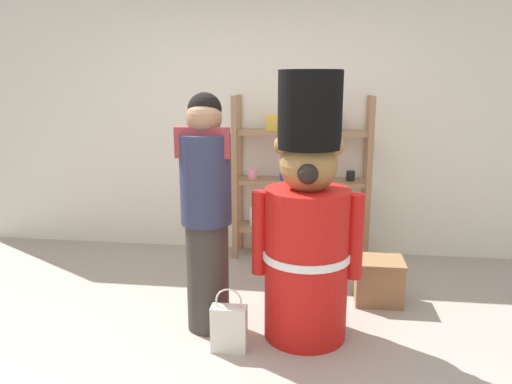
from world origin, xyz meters
TOP-DOWN VIEW (x-y plane):
  - ground_plane at (0.00, 0.00)m, footprint 6.40×6.40m
  - back_wall at (0.00, 2.20)m, footprint 6.40×0.12m
  - merchandise_shelf at (0.31, 1.98)m, footprint 1.31×0.35m
  - teddy_bear_guard at (0.40, 0.41)m, footprint 0.74×0.58m
  - person_shopper at (-0.28, 0.44)m, footprint 0.36×0.34m
  - shopping_bag at (-0.08, 0.14)m, footprint 0.23×0.11m
  - display_crate at (0.97, 1.01)m, footprint 0.38×0.32m

SIDE VIEW (x-z plane):
  - ground_plane at x=0.00m, z-range 0.00..0.00m
  - shopping_bag at x=-0.08m, z-range -0.05..0.38m
  - display_crate at x=0.97m, z-range 0.00..0.35m
  - teddy_bear_guard at x=0.40m, z-range -0.12..1.66m
  - merchandise_shelf at x=0.31m, z-range 0.00..1.58m
  - person_shopper at x=-0.28m, z-range 0.04..1.69m
  - back_wall at x=0.00m, z-range 0.00..2.60m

